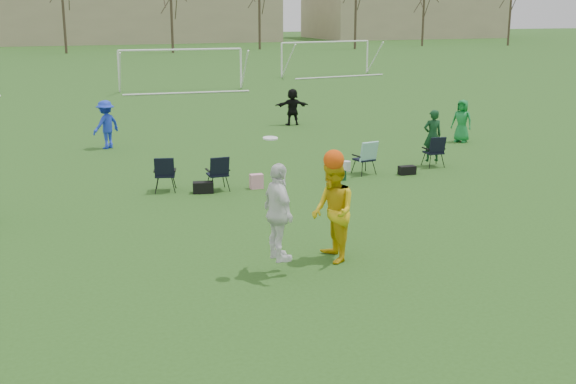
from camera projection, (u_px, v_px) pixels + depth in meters
name	position (u px, v px, depth m)	size (l,w,h in m)	color
ground	(347.00, 284.00, 12.98)	(260.00, 260.00, 0.00)	#295219
fielder_blue	(106.00, 125.00, 25.30)	(1.10, 0.63, 1.70)	#1B36CD
fielder_green_far	(462.00, 121.00, 26.53)	(0.77, 0.50, 1.57)	#167D34
fielder_black	(292.00, 107.00, 30.38)	(1.43, 0.46, 1.54)	black
center_contest	(314.00, 211.00, 13.68)	(1.93, 1.42, 2.60)	white
sideline_setup	(329.00, 159.00, 21.08)	(9.15, 1.95, 1.77)	#0F391B
goal_mid	(181.00, 58.00, 42.90)	(7.40, 0.63, 2.46)	white
goal_right	(326.00, 49.00, 52.41)	(7.35, 1.14, 2.46)	white
tree_line	(66.00, 5.00, 75.17)	(110.28, 3.28, 11.40)	#382B21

